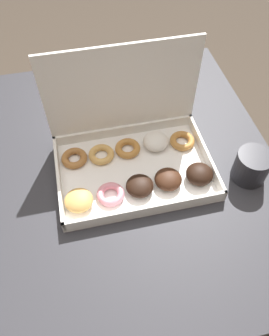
{
  "coord_description": "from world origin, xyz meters",
  "views": [
    {
      "loc": [
        -0.07,
        -0.56,
        1.49
      ],
      "look_at": [
        0.05,
        -0.03,
        0.77
      ],
      "focal_mm": 35.0,
      "sensor_mm": 36.0,
      "label": 1
    }
  ],
  "objects": [
    {
      "name": "ground_plane",
      "position": [
        0.0,
        0.0,
        0.0
      ],
      "size": [
        8.0,
        8.0,
        0.0
      ],
      "primitive_type": "plane",
      "color": "#42382D"
    },
    {
      "name": "dining_table",
      "position": [
        0.0,
        0.0,
        0.65
      ],
      "size": [
        0.92,
        0.98,
        0.76
      ],
      "color": "#2D2D33",
      "rests_on": "ground_plane"
    },
    {
      "name": "donut_box",
      "position": [
        0.06,
        0.0,
        0.81
      ],
      "size": [
        0.42,
        0.29,
        0.3
      ],
      "color": "white",
      "rests_on": "dining_table"
    },
    {
      "name": "coffee_mug",
      "position": [
        0.35,
        -0.11,
        0.8
      ],
      "size": [
        0.09,
        0.09,
        0.09
      ],
      "color": "#232328",
      "rests_on": "dining_table"
    }
  ]
}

